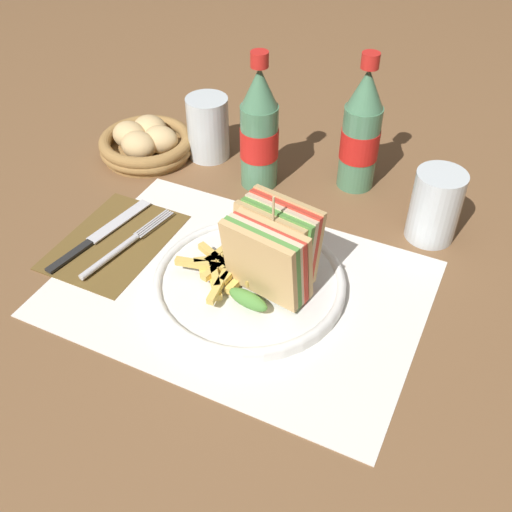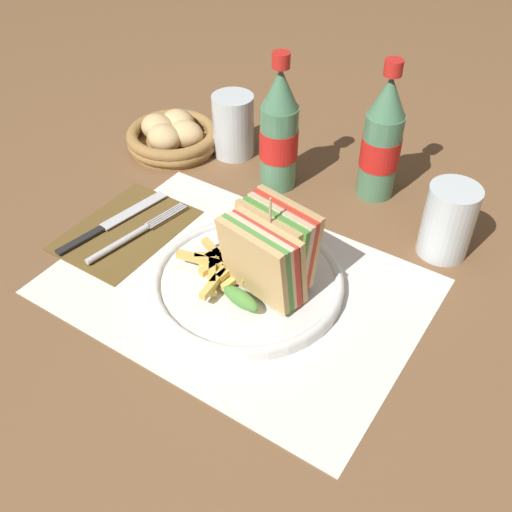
% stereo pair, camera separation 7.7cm
% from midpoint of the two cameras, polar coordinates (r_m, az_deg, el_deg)
% --- Properties ---
extents(ground_plane, '(4.00, 4.00, 0.00)m').
position_cam_midpoint_polar(ground_plane, '(0.77, -2.28, -3.95)').
color(ground_plane, brown).
extents(placemat, '(0.47, 0.33, 0.00)m').
position_cam_midpoint_polar(placemat, '(0.78, -4.31, -3.04)').
color(placemat, silver).
rests_on(placemat, ground_plane).
extents(plate_main, '(0.25, 0.25, 0.02)m').
position_cam_midpoint_polar(plate_main, '(0.77, -3.48, -2.66)').
color(plate_main, white).
rests_on(plate_main, ground_plane).
extents(club_sandwich, '(0.11, 0.12, 0.13)m').
position_cam_midpoint_polar(club_sandwich, '(0.73, -1.50, 0.15)').
color(club_sandwich, tan).
rests_on(club_sandwich, plate_main).
extents(fries_pile, '(0.11, 0.12, 0.02)m').
position_cam_midpoint_polar(fries_pile, '(0.77, -5.98, -1.33)').
color(fries_pile, '#E0B756').
rests_on(fries_pile, plate_main).
extents(napkin, '(0.14, 0.19, 0.00)m').
position_cam_midpoint_polar(napkin, '(0.88, -15.75, 1.26)').
color(napkin, brown).
rests_on(napkin, ground_plane).
extents(fork, '(0.04, 0.17, 0.01)m').
position_cam_midpoint_polar(fork, '(0.85, -15.40, 0.54)').
color(fork, silver).
rests_on(fork, napkin).
extents(knife, '(0.05, 0.19, 0.00)m').
position_cam_midpoint_polar(knife, '(0.89, -17.12, 1.80)').
color(knife, black).
rests_on(knife, napkin).
extents(coke_bottle_near, '(0.06, 0.06, 0.22)m').
position_cam_midpoint_polar(coke_bottle_near, '(0.92, -2.12, 11.70)').
color(coke_bottle_near, '#4C7F5B').
rests_on(coke_bottle_near, ground_plane).
extents(coke_bottle_far, '(0.06, 0.06, 0.22)m').
position_cam_midpoint_polar(coke_bottle_far, '(0.92, 7.60, 11.49)').
color(coke_bottle_far, '#4C7F5B').
rests_on(coke_bottle_far, ground_plane).
extents(glass_near, '(0.07, 0.07, 0.11)m').
position_cam_midpoint_polar(glass_near, '(0.85, 14.27, 4.54)').
color(glass_near, silver).
rests_on(glass_near, ground_plane).
extents(glass_far, '(0.07, 0.07, 0.11)m').
position_cam_midpoint_polar(glass_far, '(1.01, -6.79, 11.96)').
color(glass_far, silver).
rests_on(glass_far, ground_plane).
extents(bread_basket, '(0.16, 0.16, 0.06)m').
position_cam_midpoint_polar(bread_basket, '(1.05, -12.54, 10.42)').
color(bread_basket, olive).
rests_on(bread_basket, ground_plane).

